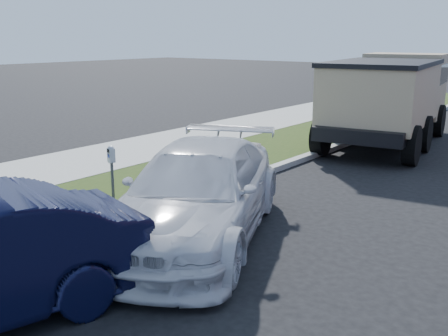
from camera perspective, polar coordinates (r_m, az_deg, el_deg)
The scene contains 5 objects.
ground at distance 8.84m, azimuth 3.18°, elevation -8.93°, with size 120.00×120.00×0.00m, color black.
streetside at distance 13.82m, azimuth -11.10°, elevation -0.36°, with size 6.12×50.00×0.15m.
parking_meter at distance 10.53m, azimuth -12.14°, elevation 0.52°, with size 0.20×0.17×1.27m.
white_wagon at distance 9.23m, azimuth -2.63°, elevation -2.56°, with size 2.27×5.59×1.62m, color silver.
dump_truck at distance 18.21m, azimuth 17.64°, elevation 7.65°, with size 3.86×7.66×2.87m.
Camera 1 is at (4.63, -6.69, 3.46)m, focal length 42.00 mm.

